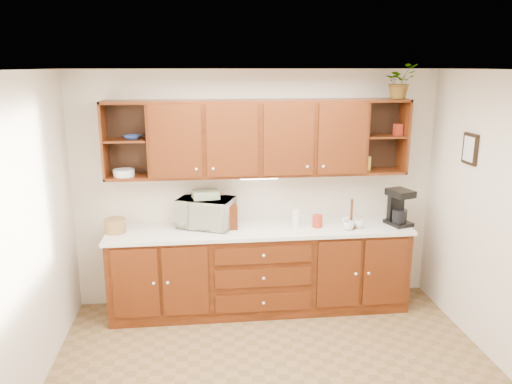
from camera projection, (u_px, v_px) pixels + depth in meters
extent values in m
plane|color=white|center=(285.00, 70.00, 3.55)|extent=(4.00, 4.00, 0.00)
plane|color=beige|center=(257.00, 189.00, 5.55)|extent=(4.00, 0.00, 4.00)
plane|color=beige|center=(13.00, 253.00, 3.65)|extent=(0.00, 3.50, 3.50)
cube|color=#321505|center=(260.00, 270.00, 5.47)|extent=(3.20, 0.60, 0.90)
cube|color=white|center=(260.00, 230.00, 5.35)|extent=(3.24, 0.64, 0.04)
cube|color=#321505|center=(259.00, 138.00, 5.25)|extent=(2.30, 0.33, 0.80)
cube|color=black|center=(127.00, 138.00, 5.25)|extent=(0.45, 0.02, 0.80)
cube|color=black|center=(380.00, 134.00, 5.55)|extent=(0.45, 0.02, 0.80)
cube|color=#321505|center=(125.00, 140.00, 5.10)|extent=(0.43, 0.30, 0.02)
cube|color=#321505|center=(385.00, 136.00, 5.40)|extent=(0.43, 0.30, 0.02)
cube|color=#321505|center=(387.00, 100.00, 5.30)|extent=(0.45, 0.33, 0.03)
cube|color=white|center=(259.00, 178.00, 5.30)|extent=(0.40, 0.05, 0.02)
cube|color=black|center=(470.00, 149.00, 4.81)|extent=(0.03, 0.24, 0.30)
cylinder|color=#A47D44|center=(115.00, 226.00, 5.19)|extent=(0.26, 0.26, 0.15)
imported|color=beige|center=(206.00, 212.00, 5.36)|extent=(0.68, 0.57, 0.32)
cube|color=#D8D866|center=(206.00, 194.00, 5.31)|extent=(0.30, 0.24, 0.08)
cylinder|color=black|center=(196.00, 215.00, 5.29)|extent=(0.08, 0.08, 0.31)
cylinder|color=#A47D44|center=(217.00, 223.00, 5.48)|extent=(0.37, 0.17, 0.36)
cube|color=#321505|center=(219.00, 216.00, 5.33)|extent=(0.38, 0.25, 0.26)
cylinder|color=#321505|center=(351.00, 213.00, 5.32)|extent=(0.03, 0.03, 0.32)
cylinder|color=#321505|center=(351.00, 227.00, 5.36)|extent=(0.13, 0.13, 0.02)
imported|color=white|center=(359.00, 223.00, 5.35)|extent=(0.13, 0.13, 0.09)
imported|color=white|center=(346.00, 221.00, 5.42)|extent=(0.13, 0.13, 0.09)
imported|color=white|center=(348.00, 226.00, 5.28)|extent=(0.13, 0.13, 0.09)
cylinder|color=#B02D19|center=(317.00, 221.00, 5.36)|extent=(0.12, 0.12, 0.14)
cylinder|color=white|center=(296.00, 219.00, 5.34)|extent=(0.09, 0.09, 0.20)
cylinder|color=gold|center=(318.00, 220.00, 5.43)|extent=(0.13, 0.13, 0.12)
cube|color=black|center=(398.00, 223.00, 5.46)|extent=(0.28, 0.32, 0.04)
cube|color=black|center=(396.00, 205.00, 5.52)|extent=(0.20, 0.12, 0.34)
cube|color=black|center=(401.00, 193.00, 5.37)|extent=(0.28, 0.32, 0.07)
cylinder|color=black|center=(400.00, 216.00, 5.41)|extent=(0.20, 0.20, 0.15)
imported|color=#294397|center=(132.00, 137.00, 5.09)|extent=(0.21, 0.21, 0.04)
cylinder|color=white|center=(124.00, 173.00, 5.16)|extent=(0.26, 0.26, 0.07)
cube|color=gold|center=(366.00, 163.00, 5.44)|extent=(0.10, 0.09, 0.15)
cube|color=#B02D19|center=(398.00, 129.00, 5.39)|extent=(0.09, 0.08, 0.12)
imported|color=#999999|center=(400.00, 81.00, 5.21)|extent=(0.39, 0.36, 0.36)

